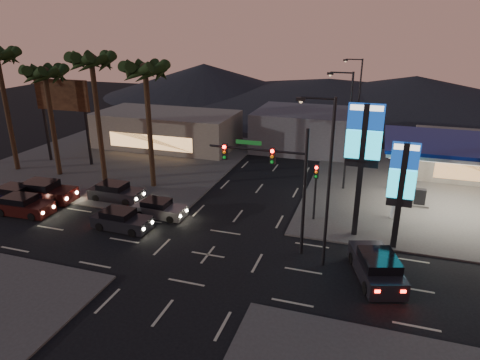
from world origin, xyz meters
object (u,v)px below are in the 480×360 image
(car_lane_a_rear, at_px, (17,196))
(suv_station, at_px, (377,267))
(pylon_sign_short, at_px, (402,180))
(car_lane_b_front, at_px, (159,209))
(car_lane_b_mid, at_px, (116,192))
(car_lane_b_rear, at_px, (44,192))
(car_lane_a_mid, at_px, (23,206))
(pylon_sign_tall, at_px, (363,145))
(car_lane_a_front, at_px, (121,220))
(traffic_signal_mast, at_px, (276,172))
(gas_station, at_px, (473,148))

(car_lane_a_rear, distance_m, suv_station, 27.63)
(pylon_sign_short, distance_m, car_lane_b_front, 17.05)
(car_lane_a_rear, bearing_deg, car_lane_b_front, 6.20)
(car_lane_b_mid, distance_m, car_lane_b_rear, 5.77)
(pylon_sign_short, xyz_separation_m, car_lane_b_mid, (-21.42, 1.37, -3.98))
(car_lane_a_mid, xyz_separation_m, suv_station, (25.57, -0.91, 0.08))
(car_lane_b_mid, xyz_separation_m, car_lane_b_rear, (-5.46, -1.86, 0.08))
(pylon_sign_tall, bearing_deg, car_lane_a_front, -165.69)
(pylon_sign_tall, height_order, car_lane_a_rear, pylon_sign_tall)
(traffic_signal_mast, relative_size, car_lane_b_rear, 1.56)
(pylon_sign_short, distance_m, suv_station, 5.70)
(car_lane_a_front, distance_m, car_lane_b_mid, 5.47)
(pylon_sign_short, distance_m, car_lane_a_front, 18.80)
(pylon_sign_tall, height_order, suv_station, pylon_sign_tall)
(gas_station, bearing_deg, car_lane_b_front, -159.99)
(car_lane_a_mid, distance_m, car_lane_b_front, 10.36)
(car_lane_a_rear, height_order, suv_station, suv_station)
(car_lane_a_rear, bearing_deg, car_lane_b_rear, 35.55)
(pylon_sign_tall, xyz_separation_m, car_lane_a_front, (-15.62, -3.98, -5.75))
(car_lane_a_front, bearing_deg, pylon_sign_short, 9.35)
(pylon_sign_tall, xyz_separation_m, car_lane_b_front, (-14.06, -1.35, -5.79))
(car_lane_b_mid, bearing_deg, suv_station, -14.82)
(car_lane_b_rear, distance_m, suv_station, 26.15)
(car_lane_a_mid, bearing_deg, gas_station, 18.62)
(car_lane_a_front, bearing_deg, suv_station, -3.52)
(pylon_sign_tall, distance_m, car_lane_b_mid, 19.77)
(pylon_sign_short, relative_size, car_lane_b_mid, 1.55)
(traffic_signal_mast, bearing_deg, car_lane_b_mid, 164.68)
(pylon_sign_short, height_order, car_lane_b_mid, pylon_sign_short)
(pylon_sign_short, xyz_separation_m, suv_station, (-0.98, -4.04, -3.91))
(traffic_signal_mast, xyz_separation_m, car_lane_a_mid, (-19.30, -0.61, -4.55))
(pylon_sign_tall, height_order, car_lane_a_front, pylon_sign_tall)
(pylon_sign_tall, relative_size, car_lane_a_front, 2.09)
(traffic_signal_mast, relative_size, car_lane_a_mid, 1.77)
(gas_station, xyz_separation_m, suv_station, (-5.98, -11.54, -4.33))
(traffic_signal_mast, distance_m, car_lane_b_front, 10.62)
(gas_station, bearing_deg, car_lane_a_rear, -164.72)
(car_lane_b_front, xyz_separation_m, suv_station, (15.58, -3.69, 0.15))
(pylon_sign_short, bearing_deg, car_lane_b_front, -178.78)
(pylon_sign_short, relative_size, suv_station, 1.34)
(car_lane_a_mid, bearing_deg, suv_station, -2.04)
(car_lane_b_front, xyz_separation_m, car_lane_b_rear, (-10.32, -0.14, 0.16))
(traffic_signal_mast, height_order, car_lane_a_rear, traffic_signal_mast)
(car_lane_a_rear, distance_m, car_lane_b_front, 12.01)
(pylon_sign_tall, relative_size, car_lane_a_rear, 1.99)
(gas_station, height_order, car_lane_a_mid, gas_station)
(car_lane_a_rear, height_order, car_lane_b_mid, car_lane_a_rear)
(pylon_sign_short, bearing_deg, suv_station, -103.58)
(car_lane_b_rear, bearing_deg, traffic_signal_mast, -5.87)
(car_lane_a_rear, bearing_deg, traffic_signal_mast, -2.33)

